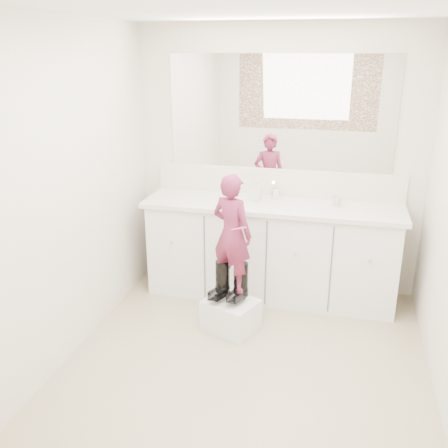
# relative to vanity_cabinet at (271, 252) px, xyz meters

# --- Properties ---
(floor) EXTENTS (3.00, 3.00, 0.00)m
(floor) POSITION_rel_vanity_cabinet_xyz_m (0.00, -1.23, -0.42)
(floor) COLOR #8E785D
(floor) RESTS_ON ground
(ceiling) EXTENTS (3.00, 3.00, 0.00)m
(ceiling) POSITION_rel_vanity_cabinet_xyz_m (0.00, -1.23, 1.97)
(ceiling) COLOR white
(ceiling) RESTS_ON wall_back
(wall_back) EXTENTS (2.60, 0.00, 2.60)m
(wall_back) POSITION_rel_vanity_cabinet_xyz_m (0.00, 0.27, 0.77)
(wall_back) COLOR beige
(wall_back) RESTS_ON floor
(wall_front) EXTENTS (2.60, 0.00, 2.60)m
(wall_front) POSITION_rel_vanity_cabinet_xyz_m (0.00, -2.73, 0.77)
(wall_front) COLOR beige
(wall_front) RESTS_ON floor
(wall_left) EXTENTS (0.00, 3.00, 3.00)m
(wall_left) POSITION_rel_vanity_cabinet_xyz_m (-1.30, -1.23, 0.78)
(wall_left) COLOR beige
(wall_left) RESTS_ON floor
(vanity_cabinet) EXTENTS (2.20, 0.55, 0.85)m
(vanity_cabinet) POSITION_rel_vanity_cabinet_xyz_m (0.00, 0.00, 0.00)
(vanity_cabinet) COLOR silver
(vanity_cabinet) RESTS_ON floor
(countertop) EXTENTS (2.28, 0.58, 0.04)m
(countertop) POSITION_rel_vanity_cabinet_xyz_m (0.00, -0.01, 0.45)
(countertop) COLOR beige
(countertop) RESTS_ON vanity_cabinet
(backsplash) EXTENTS (2.28, 0.03, 0.25)m
(backsplash) POSITION_rel_vanity_cabinet_xyz_m (0.00, 0.26, 0.59)
(backsplash) COLOR beige
(backsplash) RESTS_ON countertop
(mirror) EXTENTS (2.00, 0.02, 1.00)m
(mirror) POSITION_rel_vanity_cabinet_xyz_m (0.00, 0.26, 1.22)
(mirror) COLOR white
(mirror) RESTS_ON wall_back
(dot_panel) EXTENTS (2.00, 0.01, 1.20)m
(dot_panel) POSITION_rel_vanity_cabinet_xyz_m (0.00, -2.71, 1.22)
(dot_panel) COLOR #472819
(dot_panel) RESTS_ON wall_front
(faucet) EXTENTS (0.08, 0.08, 0.10)m
(faucet) POSITION_rel_vanity_cabinet_xyz_m (0.00, 0.15, 0.52)
(faucet) COLOR silver
(faucet) RESTS_ON countertop
(cup) EXTENTS (0.10, 0.10, 0.08)m
(cup) POSITION_rel_vanity_cabinet_xyz_m (0.55, 0.06, 0.50)
(cup) COLOR #C4B39D
(cup) RESTS_ON countertop
(soap_bottle) EXTENTS (0.09, 0.10, 0.19)m
(soap_bottle) POSITION_rel_vanity_cabinet_xyz_m (-0.16, 0.05, 0.56)
(soap_bottle) COLOR beige
(soap_bottle) RESTS_ON countertop
(step_stool) EXTENTS (0.49, 0.46, 0.25)m
(step_stool) POSITION_rel_vanity_cabinet_xyz_m (-0.21, -0.69, -0.30)
(step_stool) COLOR silver
(step_stool) RESTS_ON floor
(boot_left) EXTENTS (0.20, 0.25, 0.33)m
(boot_left) POSITION_rel_vanity_cabinet_xyz_m (-0.29, -0.67, -0.01)
(boot_left) COLOR black
(boot_left) RESTS_ON step_stool
(boot_right) EXTENTS (0.20, 0.25, 0.33)m
(boot_right) POSITION_rel_vanity_cabinet_xyz_m (-0.14, -0.67, -0.01)
(boot_right) COLOR black
(boot_right) RESTS_ON step_stool
(toddler) EXTENTS (0.41, 0.34, 0.95)m
(toddler) POSITION_rel_vanity_cabinet_xyz_m (-0.21, -0.67, 0.40)
(toddler) COLOR #A8335F
(toddler) RESTS_ON step_stool
(toothbrush) EXTENTS (0.13, 0.06, 0.06)m
(toothbrush) POSITION_rel_vanity_cabinet_xyz_m (-0.14, -0.75, 0.48)
(toothbrush) COLOR #D954A3
(toothbrush) RESTS_ON toddler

